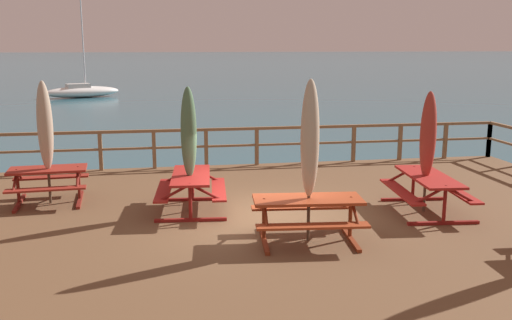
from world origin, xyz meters
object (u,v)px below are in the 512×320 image
at_px(picnic_table_back_left, 428,185).
at_px(patio_umbrella_tall_front, 45,126).
at_px(picnic_table_mid_left, 308,210).
at_px(picnic_table_mid_centre, 48,178).
at_px(sailboat_distant, 82,91).
at_px(picnic_table_front_right, 191,184).
at_px(patio_umbrella_short_front, 189,133).
at_px(patio_umbrella_tall_back_right, 428,136).
at_px(patio_umbrella_tall_mid_left, 310,140).

relative_size(picnic_table_back_left, patio_umbrella_tall_front, 0.83).
xyz_separation_m(picnic_table_mid_left, picnic_table_back_left, (2.87, 1.28, 0.01)).
bearing_deg(picnic_table_mid_centre, picnic_table_mid_left, -33.68).
bearing_deg(sailboat_distant, picnic_table_mid_centre, -83.84).
relative_size(picnic_table_front_right, patio_umbrella_tall_front, 0.75).
bearing_deg(patio_umbrella_tall_front, picnic_table_front_right, -19.50).
relative_size(picnic_table_mid_centre, picnic_table_back_left, 0.78).
distance_m(picnic_table_mid_centre, patio_umbrella_short_front, 3.38).
bearing_deg(patio_umbrella_tall_back_right, patio_umbrella_tall_front, 166.04).
bearing_deg(patio_umbrella_tall_mid_left, picnic_table_front_right, 131.45).
distance_m(picnic_table_back_left, sailboat_distant, 39.09).
relative_size(picnic_table_back_left, sailboat_distant, 0.28).
height_order(patio_umbrella_tall_front, sailboat_distant, sailboat_distant).
xyz_separation_m(patio_umbrella_short_front, sailboat_distant, (-6.79, 36.49, -1.99)).
xyz_separation_m(patio_umbrella_tall_mid_left, patio_umbrella_tall_back_right, (2.80, 1.31, -0.22)).
relative_size(patio_umbrella_tall_mid_left, patio_umbrella_tall_back_right, 1.14).
height_order(picnic_table_mid_left, patio_umbrella_tall_front, patio_umbrella_tall_front).
xyz_separation_m(patio_umbrella_tall_back_right, patio_umbrella_short_front, (-4.74, 0.79, 0.06)).
relative_size(picnic_table_mid_centre, patio_umbrella_tall_mid_left, 0.60).
bearing_deg(patio_umbrella_tall_back_right, picnic_table_mid_left, -154.98).
bearing_deg(patio_umbrella_tall_mid_left, sailboat_distant, 102.75).
height_order(picnic_table_mid_centre, patio_umbrella_tall_front, patio_umbrella_tall_front).
bearing_deg(sailboat_distant, patio_umbrella_short_front, -79.46).
bearing_deg(picnic_table_back_left, patio_umbrella_short_front, 170.19).
xyz_separation_m(picnic_table_mid_left, sailboat_distant, (-8.71, 38.60, -0.92)).
bearing_deg(picnic_table_front_right, sailboat_distant, 100.60).
distance_m(picnic_table_back_left, picnic_table_front_right, 4.85).
distance_m(picnic_table_front_right, patio_umbrella_tall_mid_left, 3.14).
relative_size(patio_umbrella_tall_front, patio_umbrella_tall_mid_left, 0.94).
bearing_deg(patio_umbrella_tall_mid_left, picnic_table_mid_centre, 146.43).
height_order(picnic_table_mid_left, picnic_table_front_right, same).
bearing_deg(picnic_table_front_right, patio_umbrella_tall_back_right, -10.31).
bearing_deg(picnic_table_mid_centre, patio_umbrella_tall_mid_left, -33.57).
bearing_deg(sailboat_distant, picnic_table_front_right, -79.40).
bearing_deg(picnic_table_front_right, picnic_table_back_left, -10.61).
bearing_deg(picnic_table_back_left, patio_umbrella_tall_front, 165.88).
relative_size(picnic_table_front_right, patio_umbrella_tall_mid_left, 0.70).
relative_size(picnic_table_front_right, patio_umbrella_tall_back_right, 0.80).
xyz_separation_m(picnic_table_front_right, patio_umbrella_tall_back_right, (4.71, -0.86, 1.01)).
height_order(picnic_table_mid_left, picnic_table_back_left, same).
bearing_deg(picnic_table_mid_left, patio_umbrella_tall_front, 146.54).
relative_size(picnic_table_mid_centre, picnic_table_front_right, 0.86).
relative_size(patio_umbrella_short_front, sailboat_distant, 0.33).
distance_m(picnic_table_mid_left, sailboat_distant, 39.58).
height_order(picnic_table_mid_centre, picnic_table_front_right, same).
distance_m(picnic_table_front_right, patio_umbrella_short_front, 1.08).
xyz_separation_m(picnic_table_back_left, sailboat_distant, (-11.58, 37.32, -0.92)).
bearing_deg(picnic_table_back_left, patio_umbrella_tall_mid_left, -155.89).
height_order(patio_umbrella_tall_mid_left, patio_umbrella_tall_back_right, patio_umbrella_tall_mid_left).
distance_m(picnic_table_mid_left, picnic_table_front_right, 2.88).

